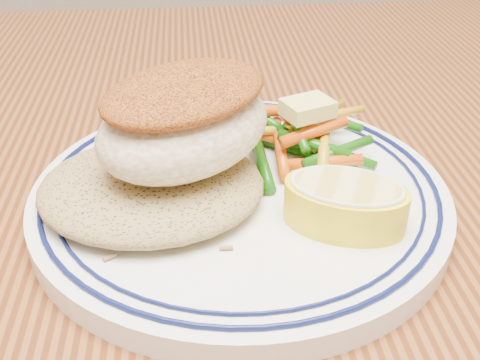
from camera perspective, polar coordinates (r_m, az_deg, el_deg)
name	(u,v)px	position (r m, az deg, el deg)	size (l,w,h in m)	color
dining_table	(194,344)	(0.42, -4.37, -15.21)	(1.50, 0.90, 0.75)	#4F260F
plate	(240,195)	(0.36, 0.00, -1.41)	(0.25, 0.25, 0.02)	white
rice_pilaf	(151,182)	(0.35, -8.40, -0.17)	(0.13, 0.11, 0.02)	olive
fish_fillet	(185,119)	(0.34, -5.25, 5.79)	(0.13, 0.13, 0.06)	beige
vegetable_pile	(299,135)	(0.39, 5.58, 4.26)	(0.11, 0.10, 0.03)	#14540A
butter_pat	(308,108)	(0.38, 6.43, 6.79)	(0.03, 0.02, 0.01)	#F2E276
lemon_wedge	(345,202)	(0.33, 9.96, -2.08)	(0.08, 0.08, 0.03)	yellow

